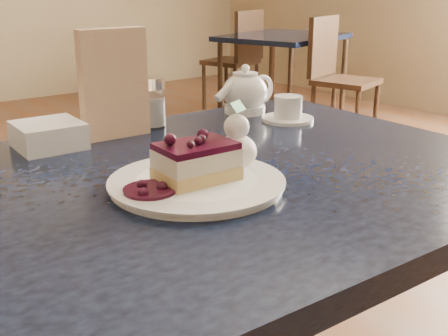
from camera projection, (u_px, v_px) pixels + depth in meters
main_table at (181, 222)px, 0.96m from camera, size 1.25×0.87×0.76m
dessert_plate at (197, 183)px, 0.89m from camera, size 0.27×0.27×0.01m
cheesecake_slice at (196, 162)px, 0.88m from camera, size 0.13×0.09×0.06m
whipped_cream at (236, 151)px, 0.93m from camera, size 0.07×0.07×0.06m
berry_sauce at (150, 190)px, 0.84m from camera, size 0.08×0.08×0.01m
tea_set at (253, 97)px, 1.36m from camera, size 0.19×0.24×0.11m
menu_card at (114, 84)px, 1.14m from camera, size 0.14×0.04×0.22m
sugar_shaker at (152, 102)px, 1.24m from camera, size 0.06×0.06×0.11m
napkin_stack at (48, 135)px, 1.09m from camera, size 0.13×0.13×0.05m
bg_table_far_right at (281, 114)px, 4.44m from camera, size 1.07×1.65×1.10m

